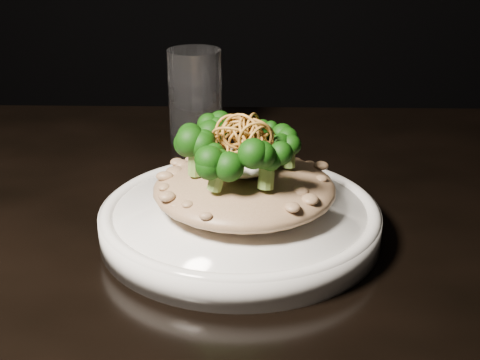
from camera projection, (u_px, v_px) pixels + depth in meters
table at (191, 308)px, 0.65m from camera, size 1.10×0.80×0.75m
plate at (240, 222)px, 0.61m from camera, size 0.26×0.26×0.03m
risotto at (245, 188)px, 0.61m from camera, size 0.17×0.17×0.04m
broccoli at (247, 151)px, 0.59m from camera, size 0.10×0.10×0.04m
cheese at (241, 163)px, 0.59m from camera, size 0.06×0.06×0.02m
shallots at (246, 138)px, 0.58m from camera, size 0.05×0.05×0.03m
drinking_glass at (195, 96)px, 0.83m from camera, size 0.08×0.08×0.12m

